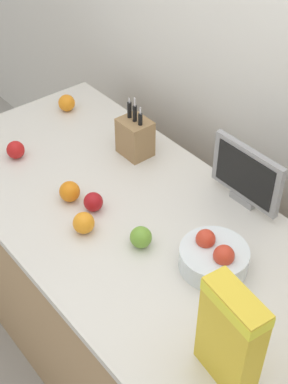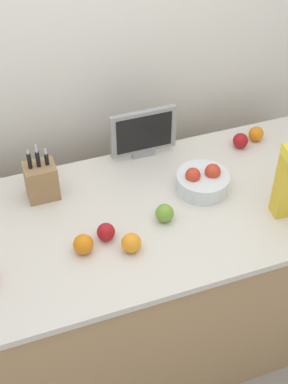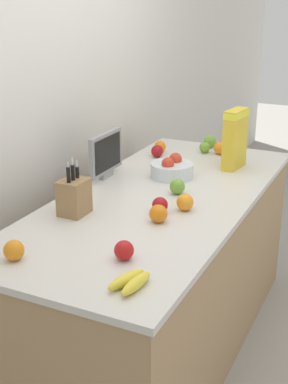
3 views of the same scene
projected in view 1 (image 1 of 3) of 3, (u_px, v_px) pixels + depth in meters
ground_plane at (144, 361)px, 2.53m from camera, size 14.00×14.00×0.00m
wall_back at (280, 70)px, 2.00m from camera, size 9.00×0.06×2.60m
counter at (144, 302)px, 2.24m from camera, size 2.06×0.88×0.89m
knife_block at (135, 137)px, 2.24m from camera, size 0.13×0.11×0.27m
small_monitor at (246, 175)px, 1.97m from camera, size 0.32×0.03×0.25m
cereal_box at (231, 334)px, 1.38m from camera, size 0.20×0.10×0.34m
fruit_bowl at (214, 257)px, 1.78m from camera, size 0.23×0.23×0.13m
apple_front at (141, 237)px, 1.86m from camera, size 0.08×0.08×0.08m
apple_rear at (93, 202)px, 2.00m from camera, size 0.07×0.07×0.07m
apple_leftmost at (16, 150)px, 2.25m from camera, size 0.08×0.08×0.08m
orange_mid_right at (67, 103)px, 2.54m from camera, size 0.08×0.08×0.08m
orange_by_cereal at (70, 192)px, 2.04m from camera, size 0.08×0.08×0.08m
orange_near_bowl at (84, 223)px, 1.91m from camera, size 0.08×0.08×0.08m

